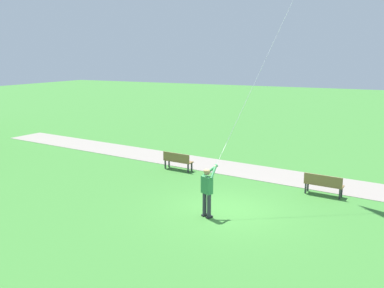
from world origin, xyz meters
TOP-DOWN VIEW (x-y plane):
  - ground_plane at (0.00, 0.00)m, footprint 120.00×120.00m
  - walkway_path at (5.32, 2.00)m, footprint 5.47×32.08m
  - person_kite_flyer at (-0.89, 0.40)m, footprint 0.63×0.50m
  - park_bench_near_walkway at (3.18, -2.82)m, footprint 0.58×1.54m
  - park_bench_far_walkway at (3.85, 4.15)m, footprint 0.58×1.54m

SIDE VIEW (x-z plane):
  - ground_plane at x=0.00m, z-range 0.00..0.00m
  - walkway_path at x=5.32m, z-range 0.00..0.02m
  - park_bench_near_walkway at x=3.18m, z-range 0.07..0.95m
  - park_bench_far_walkway at x=3.85m, z-range 0.07..0.95m
  - person_kite_flyer at x=-0.89m, z-range 0.13..1.96m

